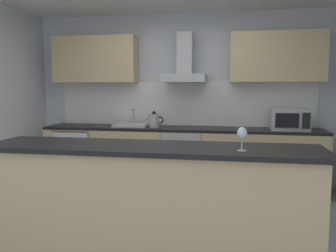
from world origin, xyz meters
The scene contains 13 objects.
ground centered at (0.00, 0.00, -0.01)m, with size 5.61×4.85×0.02m, color gray.
wall_back centered at (0.00, 1.99, 1.30)m, with size 5.61×0.12×2.60m, color silver.
backsplash_tile centered at (0.00, 1.92, 1.23)m, with size 3.92×0.02×0.66m, color white.
counter_back centered at (0.00, 1.61, 0.45)m, with size 4.06×0.60×0.90m.
counter_island centered at (0.10, -0.74, 0.52)m, with size 2.74×0.64×1.02m.
upper_cabinets centered at (0.00, 1.76, 1.91)m, with size 4.00×0.32×0.70m.
oven centered at (0.05, 1.58, 0.46)m, with size 0.60×0.62×0.80m.
refrigerator centered at (-1.59, 1.58, 0.43)m, with size 0.58×0.60×0.85m.
microwave centered at (1.52, 1.55, 1.05)m, with size 0.50×0.38×0.30m.
sink centered at (-0.73, 1.59, 0.93)m, with size 0.50×0.40×0.26m.
kettle centered at (-0.38, 1.55, 1.01)m, with size 0.29×0.15×0.24m.
range_hood centered at (0.05, 1.71, 1.79)m, with size 0.62×0.45×0.72m.
wine_glass centered at (0.82, -0.86, 1.14)m, with size 0.08×0.08×0.18m.
Camera 1 is at (0.75, -3.50, 1.49)m, focal length 37.92 mm.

